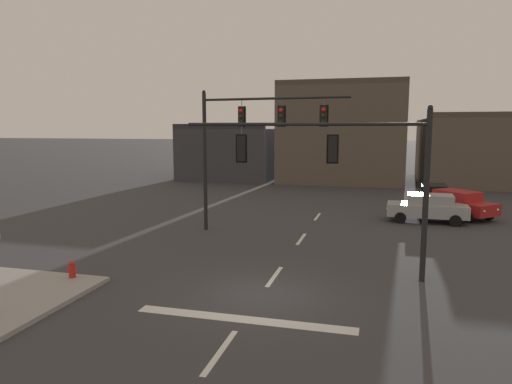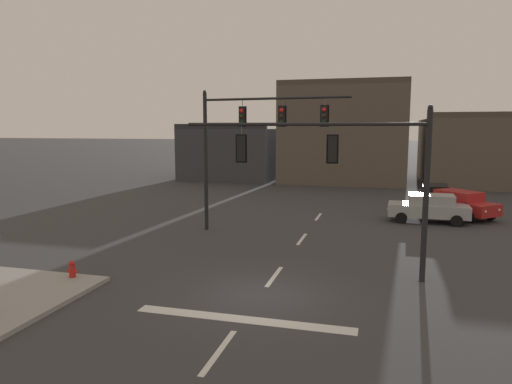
# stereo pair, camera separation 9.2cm
# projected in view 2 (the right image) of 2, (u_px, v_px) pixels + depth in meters

# --- Properties ---
(ground_plane) EXTENTS (400.00, 400.00, 0.00)m
(ground_plane) POSITION_uv_depth(u_px,v_px,m) (261.00, 295.00, 15.14)
(ground_plane) COLOR #353538
(stop_bar_paint) EXTENTS (6.40, 0.50, 0.01)m
(stop_bar_paint) POSITION_uv_depth(u_px,v_px,m) (243.00, 319.00, 13.22)
(stop_bar_paint) COLOR silver
(stop_bar_paint) RESTS_ON ground
(lane_centreline) EXTENTS (0.16, 26.40, 0.01)m
(lane_centreline) POSITION_uv_depth(u_px,v_px,m) (274.00, 276.00, 17.05)
(lane_centreline) COLOR silver
(lane_centreline) RESTS_ON ground
(signal_mast_near_side) EXTENTS (8.43, 1.22, 6.15)m
(signal_mast_near_side) POSITION_uv_depth(u_px,v_px,m) (350.00, 163.00, 16.31)
(signal_mast_near_side) COLOR black
(signal_mast_near_side) RESTS_ON ground
(signal_mast_far_side) EXTENTS (7.60, 0.87, 7.31)m
(signal_mast_far_side) POSITION_uv_depth(u_px,v_px,m) (248.00, 133.00, 23.49)
(signal_mast_far_side) COLOR black
(signal_mast_far_side) RESTS_ON ground
(car_lot_nearside) EXTENTS (2.13, 4.54, 1.61)m
(car_lot_nearside) POSITION_uv_depth(u_px,v_px,m) (435.00, 196.00, 31.26)
(car_lot_nearside) COLOR black
(car_lot_nearside) RESTS_ON ground
(car_lot_middle) EXTENTS (4.51, 2.05, 1.61)m
(car_lot_middle) POSITION_uv_depth(u_px,v_px,m) (429.00, 207.00, 26.78)
(car_lot_middle) COLOR #9EA0A5
(car_lot_middle) RESTS_ON ground
(car_lot_farside) EXTENTS (4.27, 4.48, 1.61)m
(car_lot_farside) POSITION_uv_depth(u_px,v_px,m) (459.00, 203.00, 28.28)
(car_lot_farside) COLOR #A81E1E
(car_lot_farside) RESTS_ON ground
(fire_hydrant) EXTENTS (0.40, 0.30, 0.75)m
(fire_hydrant) POSITION_uv_depth(u_px,v_px,m) (72.00, 272.00, 16.47)
(fire_hydrant) COLOR red
(fire_hydrant) RESTS_ON ground
(building_row) EXTENTS (41.52, 13.71, 11.02)m
(building_row) POSITION_uv_depth(u_px,v_px,m) (410.00, 141.00, 46.68)
(building_row) COLOR #38383D
(building_row) RESTS_ON ground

